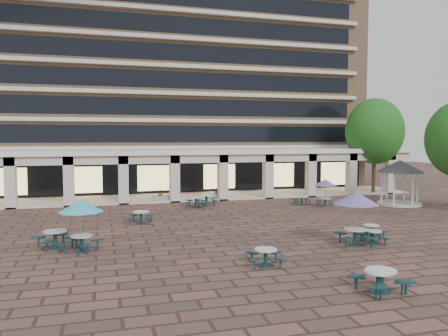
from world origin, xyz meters
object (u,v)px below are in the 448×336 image
(gazebo, at_px, (400,171))
(planter_right, at_px, (217,195))
(picnic_table_2, at_px, (381,279))
(planter_left, at_px, (161,197))
(picnic_table_1, at_px, (379,279))

(gazebo, xyz_separation_m, planter_right, (-13.58, 6.83, -2.30))
(picnic_table_2, relative_size, planter_left, 1.34)
(planter_left, relative_size, planter_right, 1.00)
(gazebo, height_order, planter_left, gazebo)
(planter_left, bearing_deg, gazebo, -20.23)
(planter_left, distance_m, planter_right, 4.95)
(picnic_table_2, relative_size, planter_right, 1.34)
(planter_right, bearing_deg, picnic_table_2, -90.68)
(picnic_table_1, bearing_deg, planter_left, 96.25)
(picnic_table_2, height_order, gazebo, gazebo)
(picnic_table_1, relative_size, planter_right, 1.19)
(picnic_table_1, relative_size, picnic_table_2, 0.89)
(planter_left, bearing_deg, planter_right, 0.00)
(picnic_table_1, xyz_separation_m, planter_right, (0.38, 23.90, -0.04))
(picnic_table_1, height_order, gazebo, gazebo)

